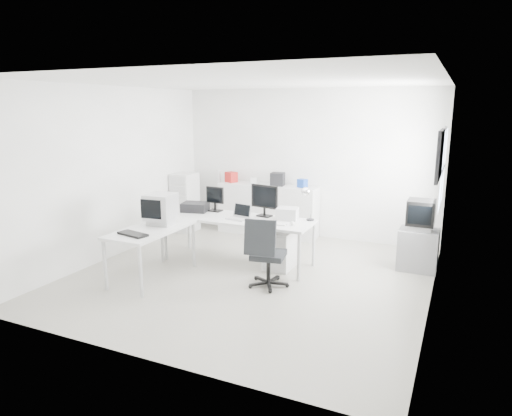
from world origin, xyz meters
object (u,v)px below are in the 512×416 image
at_px(main_desk, 238,240).
at_px(laptop, 238,212).
at_px(drawer_pedestal, 280,249).
at_px(office_chair, 269,252).
at_px(side_desk, 152,253).
at_px(crt_tv, 421,215).
at_px(lcd_monitor_large, 264,201).
at_px(tv_cabinet, 418,250).
at_px(inkjet_printer, 195,207).
at_px(crt_monitor, 161,210).
at_px(lcd_monitor_small, 215,199).
at_px(sideboard, 268,210).
at_px(laser_printer, 287,214).
at_px(filing_cabinet, 185,202).

height_order(main_desk, laptop, laptop).
bearing_deg(drawer_pedestal, office_chair, -80.53).
height_order(side_desk, crt_tv, crt_tv).
height_order(main_desk, lcd_monitor_large, lcd_monitor_large).
bearing_deg(tv_cabinet, drawer_pedestal, -157.13).
distance_m(inkjet_printer, crt_monitor, 0.96).
bearing_deg(lcd_monitor_large, main_desk, -133.49).
bearing_deg(laptop, crt_monitor, -129.53).
relative_size(inkjet_printer, crt_tv, 0.84).
bearing_deg(tv_cabinet, office_chair, -139.35).
bearing_deg(inkjet_printer, lcd_monitor_small, 14.30).
height_order(side_desk, sideboard, sideboard).
distance_m(laptop, laser_printer, 0.77).
height_order(lcd_monitor_small, crt_monitor, crt_monitor).
distance_m(tv_cabinet, crt_tv, 0.54).
bearing_deg(office_chair, filing_cabinet, 133.14).
xyz_separation_m(laptop, sideboard, (-0.28, 1.87, -0.37)).
relative_size(crt_monitor, crt_tv, 0.85).
distance_m(side_desk, drawer_pedestal, 1.93).
distance_m(lcd_monitor_small, sideboard, 1.62).
bearing_deg(filing_cabinet, inkjet_printer, -50.39).
xyz_separation_m(laser_printer, sideboard, (-0.98, 1.55, -0.35)).
height_order(laptop, laser_printer, laptop).
bearing_deg(lcd_monitor_large, office_chair, -52.42).
distance_m(main_desk, crt_tv, 2.84).
bearing_deg(tv_cabinet, laptop, -159.48).
bearing_deg(inkjet_printer, tv_cabinet, 0.20).
xyz_separation_m(drawer_pedestal, lcd_monitor_small, (-1.25, 0.20, 0.65)).
distance_m(tv_cabinet, sideboard, 3.03).
relative_size(side_desk, lcd_monitor_large, 2.78).
distance_m(crt_monitor, office_chair, 1.74).
height_order(side_desk, laptop, laptop).
height_order(crt_tv, filing_cabinet, filing_cabinet).
xyz_separation_m(main_desk, laser_printer, (0.75, 0.22, 0.47)).
height_order(main_desk, office_chair, office_chair).
distance_m(inkjet_printer, crt_tv, 3.59).
bearing_deg(lcd_monitor_small, crt_monitor, -102.35).
bearing_deg(inkjet_printer, crt_monitor, -102.27).
relative_size(office_chair, crt_tv, 2.01).
xyz_separation_m(laptop, laser_printer, (0.70, 0.32, -0.02)).
xyz_separation_m(drawer_pedestal, tv_cabinet, (1.96, 0.83, 0.02)).
distance_m(drawer_pedestal, office_chair, 0.79).
xyz_separation_m(main_desk, filing_cabinet, (-1.84, 1.30, 0.21)).
bearing_deg(crt_tv, laser_printer, -161.03).
bearing_deg(laser_printer, crt_tv, 9.72).
relative_size(main_desk, lcd_monitor_large, 4.76).
height_order(inkjet_printer, office_chair, office_chair).
distance_m(main_desk, lcd_monitor_small, 0.83).
height_order(office_chair, filing_cabinet, filing_cabinet).
bearing_deg(main_desk, sideboard, 97.56).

